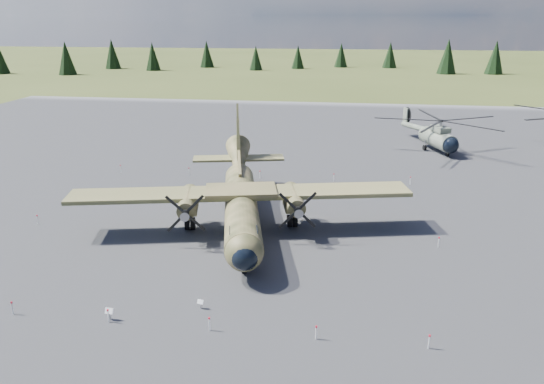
# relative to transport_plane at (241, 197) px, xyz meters

# --- Properties ---
(ground) EXTENTS (500.00, 500.00, 0.00)m
(ground) POSITION_rel_transport_plane_xyz_m (-0.69, -2.18, -2.61)
(ground) COLOR #4B5324
(ground) RESTS_ON ground
(apron) EXTENTS (120.00, 120.00, 0.04)m
(apron) POSITION_rel_transport_plane_xyz_m (-0.69, 7.82, -2.61)
(apron) COLOR slate
(apron) RESTS_ON ground
(transport_plane) EXTENTS (27.46, 24.63, 9.08)m
(transport_plane) POSITION_rel_transport_plane_xyz_m (0.00, 0.00, 0.00)
(transport_plane) COLOR #393C20
(transport_plane) RESTS_ON ground
(helicopter_near) EXTENTS (21.41, 21.54, 4.25)m
(helicopter_near) POSITION_rel_transport_plane_xyz_m (20.16, 28.85, 0.41)
(helicopter_near) COLOR gray
(helicopter_near) RESTS_ON ground
(info_placard_left) EXTENTS (0.51, 0.25, 0.77)m
(info_placard_left) POSITION_rel_transport_plane_xyz_m (-4.74, -15.42, -2.10)
(info_placard_left) COLOR gray
(info_placard_left) RESTS_ON ground
(info_placard_right) EXTENTS (0.41, 0.24, 0.60)m
(info_placard_right) POSITION_rel_transport_plane_xyz_m (0.17, -13.45, -2.21)
(info_placard_right) COLOR gray
(info_placard_right) RESTS_ON ground
(barrier_fence) EXTENTS (33.12, 29.62, 0.85)m
(barrier_fence) POSITION_rel_transport_plane_xyz_m (-1.15, -2.26, -2.10)
(barrier_fence) COLOR white
(barrier_fence) RESTS_ON ground
(treeline) EXTENTS (304.49, 299.50, 10.81)m
(treeline) POSITION_rel_transport_plane_xyz_m (-3.05, -8.42, 2.07)
(treeline) COLOR black
(treeline) RESTS_ON ground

